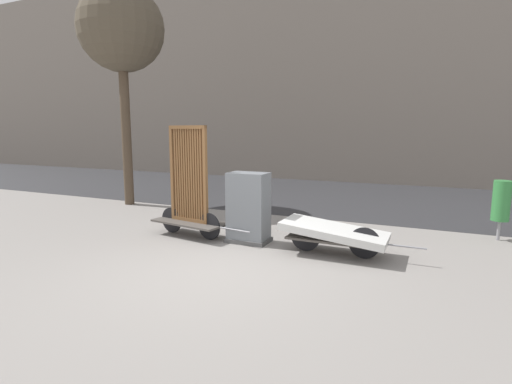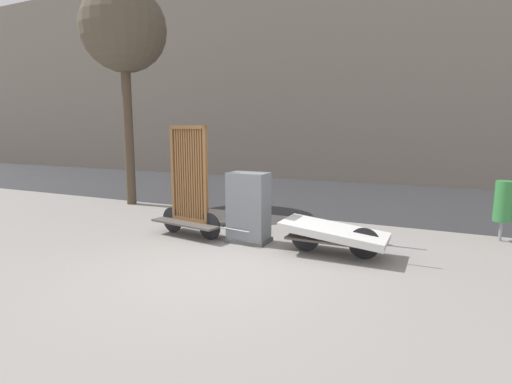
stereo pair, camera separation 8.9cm
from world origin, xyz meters
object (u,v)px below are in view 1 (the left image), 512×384
Objects in this scene: utility_cabinet at (248,210)px; trash_bin at (501,201)px; street_tree at (121,31)px; bike_cart_with_bedframe at (189,198)px; bike_cart_with_mattress at (334,233)px.

utility_cabinet is 4.98m from trash_bin.
street_tree is (-4.96, 2.18, 4.27)m from utility_cabinet.
trash_bin is at bearing 30.67° from bike_cart_with_bedframe.
trash_bin is 0.19× the size of street_tree.
bike_cart_with_mattress is at bearing -140.27° from trash_bin.
utility_cabinet reaches higher than trash_bin.
bike_cart_with_bedframe reaches higher than trash_bin.
utility_cabinet is 1.14× the size of trash_bin.
utility_cabinet is (-1.72, 0.11, 0.25)m from bike_cart_with_mattress.
utility_cabinet is at bearing -153.98° from trash_bin.
trash_bin is at bearing 39.52° from bike_cart_with_mattress.
trash_bin reaches higher than bike_cart_with_mattress.
street_tree is at bearing 160.89° from bike_cart_with_mattress.
bike_cart_with_bedframe is 0.38× the size of street_tree.
bike_cart_with_bedframe reaches higher than bike_cart_with_mattress.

